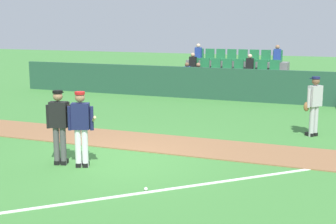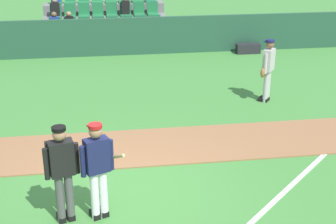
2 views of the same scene
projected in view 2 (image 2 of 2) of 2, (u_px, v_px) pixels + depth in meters
ground_plane at (124, 190)px, 9.36m from camera, size 80.00×80.00×0.00m
infield_dirt_path at (119, 148)px, 11.02m from camera, size 28.00×1.91×0.03m
foul_line_chalk at (284, 192)px, 9.31m from camera, size 8.74×8.37×0.01m
dugout_fence at (107, 37)px, 18.12m from camera, size 20.00×0.16×1.39m
stadium_bleachers at (105, 28)px, 19.86m from camera, size 5.00×2.95×2.30m
batter_navy_jersey at (98, 168)px, 8.18m from camera, size 0.75×0.69×1.76m
umpire_home_plate at (62, 169)px, 8.09m from camera, size 0.57×0.39×1.76m
runner_grey_jersey at (268, 68)px, 13.50m from camera, size 0.53×0.54×1.76m
equipment_bag at (248, 49)px, 18.60m from camera, size 0.90×0.36×0.36m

